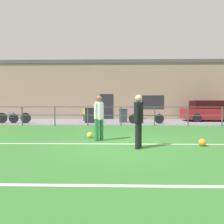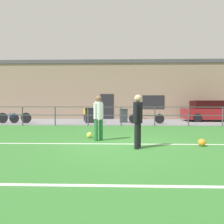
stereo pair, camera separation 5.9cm
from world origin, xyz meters
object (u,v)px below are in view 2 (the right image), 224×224
at_px(player_striker, 99,115).
at_px(spectator_child, 85,113).
at_px(parked_car_red, 212,111).
at_px(trash_bin_1, 90,115).
at_px(bicycle_parked_2, 3,118).
at_px(bicycle_parked_0, 147,119).
at_px(player_goalkeeper, 138,118).
at_px(trash_bin_0, 124,116).
at_px(soccer_ball_spare, 202,142).
at_px(bicycle_parked_1, 14,118).
at_px(soccer_ball_match, 90,135).

height_order(player_striker, spectator_child, player_striker).
height_order(parked_car_red, trash_bin_1, parked_car_red).
height_order(spectator_child, bicycle_parked_2, spectator_child).
bearing_deg(trash_bin_1, bicycle_parked_0, -6.94).
xyz_separation_m(player_goalkeeper, bicycle_parked_2, (-8.31, 7.53, -0.57)).
bearing_deg(player_goalkeeper, trash_bin_0, 21.58).
bearing_deg(parked_car_red, soccer_ball_spare, -115.05).
bearing_deg(trash_bin_0, bicycle_parked_2, -174.61).
height_order(bicycle_parked_0, trash_bin_0, trash_bin_0).
relative_size(spectator_child, bicycle_parked_2, 0.50).
xyz_separation_m(parked_car_red, trash_bin_1, (-8.90, -1.60, -0.22)).
xyz_separation_m(bicycle_parked_0, trash_bin_0, (-1.48, 0.76, 0.15)).
xyz_separation_m(bicycle_parked_2, trash_bin_1, (5.79, 0.46, 0.17)).
bearing_deg(parked_car_red, trash_bin_0, -168.94).
xyz_separation_m(player_striker, spectator_child, (-1.71, 7.90, -0.30)).
height_order(player_goalkeeper, parked_car_red, player_goalkeeper).
bearing_deg(soccer_ball_spare, player_striker, 164.74).
bearing_deg(bicycle_parked_2, parked_car_red, 7.97).
distance_m(bicycle_parked_0, trash_bin_1, 3.80).
bearing_deg(bicycle_parked_2, player_goalkeeper, -42.20).
relative_size(bicycle_parked_2, trash_bin_1, 2.16).
distance_m(player_striker, soccer_ball_spare, 3.61).
height_order(player_goalkeeper, trash_bin_0, player_goalkeeper).
xyz_separation_m(player_goalkeeper, bicycle_parked_0, (1.25, 7.53, -0.58)).
xyz_separation_m(trash_bin_0, trash_bin_1, (-2.29, -0.30, 0.03)).
xyz_separation_m(player_goalkeeper, parked_car_red, (6.39, 9.59, -0.18)).
height_order(soccer_ball_spare, bicycle_parked_1, bicycle_parked_1).
xyz_separation_m(bicycle_parked_1, trash_bin_0, (7.27, 0.81, 0.11)).
xyz_separation_m(soccer_ball_match, spectator_child, (-1.30, 7.35, 0.52)).
height_order(player_goalkeeper, bicycle_parked_0, player_goalkeeper).
bearing_deg(player_striker, player_goalkeeper, -93.34).
bearing_deg(player_goalkeeper, soccer_ball_spare, -59.94).
distance_m(parked_car_red, bicycle_parked_0, 5.55).
bearing_deg(spectator_child, bicycle_parked_0, 158.00).
bearing_deg(soccer_ball_match, parked_car_red, 43.65).
xyz_separation_m(player_striker, soccer_ball_spare, (3.39, -0.93, -0.82)).
xyz_separation_m(player_striker, parked_car_red, (7.70, 8.29, -0.19)).
bearing_deg(parked_car_red, bicycle_parked_2, -172.03).
relative_size(player_striker, parked_car_red, 0.38).
bearing_deg(player_striker, soccer_ball_match, 77.44).
relative_size(parked_car_red, trash_bin_0, 4.62).
relative_size(soccer_ball_spare, bicycle_parked_1, 0.10).
bearing_deg(bicycle_parked_2, soccer_ball_spare, -34.60).
bearing_deg(bicycle_parked_2, trash_bin_1, 4.52).
xyz_separation_m(spectator_child, bicycle_parked_1, (-4.48, -1.72, -0.25)).
distance_m(player_goalkeeper, parked_car_red, 11.52).
distance_m(player_goalkeeper, spectator_child, 9.69).
bearing_deg(soccer_ball_match, player_striker, -53.78).
bearing_deg(bicycle_parked_0, bicycle_parked_2, 180.00).
height_order(player_striker, parked_car_red, player_striker).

